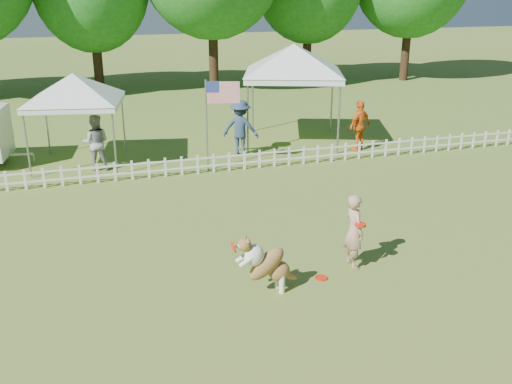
{
  "coord_description": "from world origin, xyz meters",
  "views": [
    {
      "loc": [
        -3.92,
        -9.6,
        5.52
      ],
      "look_at": [
        -0.39,
        2.0,
        1.1
      ],
      "focal_mm": 40.0,
      "sensor_mm": 36.0,
      "label": 1
    }
  ],
  "objects_px": {
    "frisbee_on_turf": "(321,278)",
    "spectator_a": "(96,142)",
    "handler": "(354,231)",
    "canopy_tent_right": "(293,95)",
    "canopy_tent_left": "(77,121)",
    "spectator_b": "(241,128)",
    "flag_pole": "(207,126)",
    "dog": "(268,264)",
    "spectator_c": "(360,126)"
  },
  "relations": [
    {
      "from": "frisbee_on_turf",
      "to": "flag_pole",
      "type": "bearing_deg",
      "value": 94.78
    },
    {
      "from": "canopy_tent_right",
      "to": "spectator_b",
      "type": "relative_size",
      "value": 1.83
    },
    {
      "from": "canopy_tent_left",
      "to": "spectator_b",
      "type": "height_order",
      "value": "canopy_tent_left"
    },
    {
      "from": "canopy_tent_left",
      "to": "canopy_tent_right",
      "type": "height_order",
      "value": "canopy_tent_right"
    },
    {
      "from": "handler",
      "to": "canopy_tent_left",
      "type": "bearing_deg",
      "value": 29.78
    },
    {
      "from": "handler",
      "to": "flag_pole",
      "type": "xyz_separation_m",
      "value": [
        -1.47,
        7.28,
        0.64
      ]
    },
    {
      "from": "canopy_tent_left",
      "to": "handler",
      "type": "bearing_deg",
      "value": -49.4
    },
    {
      "from": "frisbee_on_turf",
      "to": "canopy_tent_right",
      "type": "bearing_deg",
      "value": 72.86
    },
    {
      "from": "flag_pole",
      "to": "spectator_a",
      "type": "xyz_separation_m",
      "value": [
        -3.33,
        1.08,
        -0.54
      ]
    },
    {
      "from": "dog",
      "to": "spectator_b",
      "type": "height_order",
      "value": "spectator_b"
    },
    {
      "from": "dog",
      "to": "frisbee_on_turf",
      "type": "xyz_separation_m",
      "value": [
        1.2,
        0.21,
        -0.6
      ]
    },
    {
      "from": "dog",
      "to": "canopy_tent_right",
      "type": "bearing_deg",
      "value": 63.17
    },
    {
      "from": "dog",
      "to": "spectator_a",
      "type": "xyz_separation_m",
      "value": [
        -2.76,
        8.89,
        0.27
      ]
    },
    {
      "from": "spectator_a",
      "to": "spectator_b",
      "type": "xyz_separation_m",
      "value": [
        4.77,
        0.26,
        0.07
      ]
    },
    {
      "from": "dog",
      "to": "frisbee_on_turf",
      "type": "bearing_deg",
      "value": 5.76
    },
    {
      "from": "handler",
      "to": "dog",
      "type": "distance_m",
      "value": 2.11
    },
    {
      "from": "handler",
      "to": "flag_pole",
      "type": "relative_size",
      "value": 0.55
    },
    {
      "from": "handler",
      "to": "canopy_tent_right",
      "type": "xyz_separation_m",
      "value": [
        2.28,
        9.77,
        0.95
      ]
    },
    {
      "from": "canopy_tent_left",
      "to": "canopy_tent_right",
      "type": "distance_m",
      "value": 7.59
    },
    {
      "from": "frisbee_on_turf",
      "to": "canopy_tent_right",
      "type": "xyz_separation_m",
      "value": [
        3.11,
        10.1,
        1.73
      ]
    },
    {
      "from": "frisbee_on_turf",
      "to": "spectator_a",
      "type": "xyz_separation_m",
      "value": [
        -3.96,
        8.68,
        0.87
      ]
    },
    {
      "from": "canopy_tent_left",
      "to": "flag_pole",
      "type": "relative_size",
      "value": 1.01
    },
    {
      "from": "frisbee_on_turf",
      "to": "spectator_a",
      "type": "bearing_deg",
      "value": 114.52
    },
    {
      "from": "handler",
      "to": "flag_pole",
      "type": "height_order",
      "value": "flag_pole"
    },
    {
      "from": "flag_pole",
      "to": "handler",
      "type": "bearing_deg",
      "value": -64.43
    },
    {
      "from": "handler",
      "to": "canopy_tent_left",
      "type": "height_order",
      "value": "canopy_tent_left"
    },
    {
      "from": "handler",
      "to": "frisbee_on_turf",
      "type": "height_order",
      "value": "handler"
    },
    {
      "from": "spectator_a",
      "to": "spectator_b",
      "type": "height_order",
      "value": "spectator_b"
    },
    {
      "from": "flag_pole",
      "to": "spectator_c",
      "type": "relative_size",
      "value": 1.61
    },
    {
      "from": "handler",
      "to": "flag_pole",
      "type": "bearing_deg",
      "value": 11.12
    },
    {
      "from": "handler",
      "to": "spectator_c",
      "type": "distance_m",
      "value": 8.98
    },
    {
      "from": "frisbee_on_turf",
      "to": "canopy_tent_right",
      "type": "height_order",
      "value": "canopy_tent_right"
    },
    {
      "from": "spectator_a",
      "to": "spectator_c",
      "type": "xyz_separation_m",
      "value": [
        8.91,
        -0.38,
        0.0
      ]
    },
    {
      "from": "handler",
      "to": "spectator_c",
      "type": "relative_size",
      "value": 0.89
    },
    {
      "from": "dog",
      "to": "flag_pole",
      "type": "relative_size",
      "value": 0.43
    },
    {
      "from": "dog",
      "to": "canopy_tent_right",
      "type": "relative_size",
      "value": 0.35
    },
    {
      "from": "canopy_tent_left",
      "to": "spectator_b",
      "type": "bearing_deg",
      "value": 5.1
    },
    {
      "from": "dog",
      "to": "flag_pole",
      "type": "distance_m",
      "value": 7.87
    },
    {
      "from": "frisbee_on_turf",
      "to": "spectator_b",
      "type": "relative_size",
      "value": 0.14
    },
    {
      "from": "handler",
      "to": "canopy_tent_left",
      "type": "xyz_separation_m",
      "value": [
        -5.28,
        9.12,
        0.65
      ]
    },
    {
      "from": "dog",
      "to": "spectator_b",
      "type": "distance_m",
      "value": 9.38
    },
    {
      "from": "flag_pole",
      "to": "spectator_c",
      "type": "height_order",
      "value": "flag_pole"
    },
    {
      "from": "flag_pole",
      "to": "spectator_b",
      "type": "height_order",
      "value": "flag_pole"
    },
    {
      "from": "flag_pole",
      "to": "canopy_tent_right",
      "type": "bearing_deg",
      "value": 47.81
    },
    {
      "from": "dog",
      "to": "canopy_tent_right",
      "type": "height_order",
      "value": "canopy_tent_right"
    },
    {
      "from": "canopy_tent_right",
      "to": "spectator_c",
      "type": "distance_m",
      "value": 2.71
    },
    {
      "from": "dog",
      "to": "spectator_a",
      "type": "bearing_deg",
      "value": 103.13
    },
    {
      "from": "canopy_tent_right",
      "to": "spectator_a",
      "type": "bearing_deg",
      "value": -149.0
    },
    {
      "from": "canopy_tent_right",
      "to": "flag_pole",
      "type": "bearing_deg",
      "value": -126.69
    },
    {
      "from": "frisbee_on_turf",
      "to": "handler",
      "type": "bearing_deg",
      "value": 21.18
    }
  ]
}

